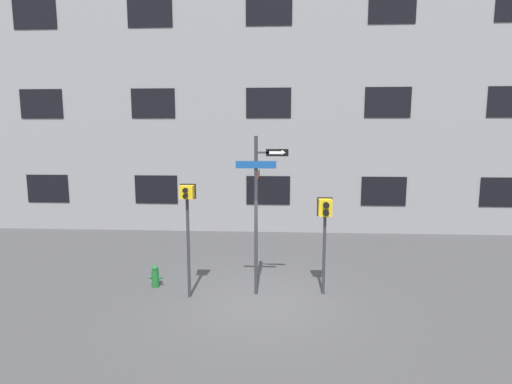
# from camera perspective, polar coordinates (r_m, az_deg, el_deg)

# --- Properties ---
(ground_plane) EXTENTS (60.00, 60.00, 0.00)m
(ground_plane) POSITION_cam_1_polar(r_m,az_deg,el_deg) (10.38, 0.59, -15.40)
(ground_plane) COLOR #424244
(building_facade) EXTENTS (24.00, 0.63, 14.46)m
(building_facade) POSITION_cam_1_polar(r_m,az_deg,el_deg) (17.25, 1.86, 18.54)
(building_facade) COLOR gray
(building_facade) RESTS_ON ground_plane
(street_sign_pole) EXTENTS (1.32, 1.01, 4.13)m
(street_sign_pole) POSITION_cam_1_polar(r_m,az_deg,el_deg) (10.14, 0.37, -1.51)
(street_sign_pole) COLOR #2D2D33
(street_sign_pole) RESTS_ON ground_plane
(pedestrian_signal_left) EXTENTS (0.40, 0.40, 2.93)m
(pedestrian_signal_left) POSITION_cam_1_polar(r_m,az_deg,el_deg) (10.15, -9.78, -2.64)
(pedestrian_signal_left) COLOR #2D2D33
(pedestrian_signal_left) RESTS_ON ground_plane
(pedestrian_signal_right) EXTENTS (0.39, 0.40, 2.55)m
(pedestrian_signal_right) POSITION_cam_1_polar(r_m,az_deg,el_deg) (10.39, 9.83, -3.74)
(pedestrian_signal_right) COLOR #2D2D33
(pedestrian_signal_right) RESTS_ON ground_plane
(fire_hydrant) EXTENTS (0.36, 0.20, 0.62)m
(fire_hydrant) POSITION_cam_1_polar(r_m,az_deg,el_deg) (11.53, -14.19, -11.61)
(fire_hydrant) COLOR #196028
(fire_hydrant) RESTS_ON ground_plane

